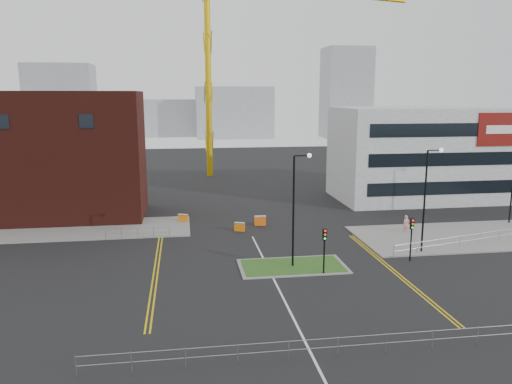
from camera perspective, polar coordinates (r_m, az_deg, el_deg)
ground at (r=33.05m, az=3.82°, el=-13.32°), size 200.00×200.00×0.00m
pavement_left at (r=54.85m, az=-22.42°, el=-4.11°), size 28.00×8.00×0.12m
pavement_right at (r=53.67m, az=24.12°, el=-4.56°), size 24.00×10.00×0.12m
island_kerb at (r=40.69m, az=4.20°, el=-8.47°), size 8.60×4.60×0.08m
grass_island at (r=40.69m, az=4.20°, el=-8.44°), size 8.00×4.00×0.12m
brick_building at (r=60.10m, az=-24.30°, el=3.62°), size 24.20×10.07×14.24m
office_block at (r=69.87m, az=19.44°, el=4.19°), size 25.00×12.20×12.00m
tower_crane at (r=87.41m, az=-1.71°, el=18.65°), size 51.18×15.72×36.33m
streetlamp_island at (r=39.27m, az=4.62°, el=-1.04°), size 1.46×0.36×9.18m
streetlamp_right_near at (r=45.27m, az=19.01°, el=0.00°), size 1.46×0.36×9.18m
traffic_light_island at (r=38.53m, az=7.83°, el=-5.72°), size 0.28×0.33×3.65m
traffic_light_right at (r=43.15m, az=17.37°, el=-4.30°), size 0.28×0.33×3.65m
railing_front at (r=27.48m, az=6.59°, el=-16.90°), size 24.05×0.05×1.10m
railing_left at (r=49.32m, az=-13.37°, el=-4.38°), size 6.05×0.05×1.10m
railing_right at (r=50.67m, az=24.25°, el=-4.62°), size 19.05×5.05×1.10m
centre_line at (r=34.84m, az=3.11°, el=-11.97°), size 0.15×30.00×0.01m
yellow_left_a at (r=41.76m, az=-11.48°, el=-8.20°), size 0.12×24.00×0.01m
yellow_left_b at (r=41.75m, az=-11.06°, el=-8.19°), size 0.12×24.00×0.01m
yellow_right_a at (r=41.17m, az=15.18°, el=-8.66°), size 0.12×20.00×0.01m
yellow_right_b at (r=41.29m, az=15.57°, el=-8.62°), size 0.12×20.00×0.01m
skyline_a at (r=153.13m, az=-21.34°, el=9.36°), size 18.00×12.00×22.00m
skyline_b at (r=160.35m, az=-2.52°, el=9.07°), size 24.00×12.00×16.00m
skyline_c at (r=162.76m, az=10.24°, el=11.05°), size 14.00×12.00×28.00m
skyline_d at (r=169.57m, az=-9.00°, el=8.38°), size 30.00×12.00×12.00m
pedestrian at (r=52.10m, az=16.79°, el=-3.54°), size 0.66×0.43×1.81m
barrier_left at (r=54.62m, az=-8.32°, el=-2.96°), size 1.14×0.77×0.91m
barrier_mid at (r=52.87m, az=0.47°, el=-3.25°), size 1.23×0.50×1.01m
barrier_right at (r=50.73m, az=-1.89°, el=-3.95°), size 1.11×0.67×0.89m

